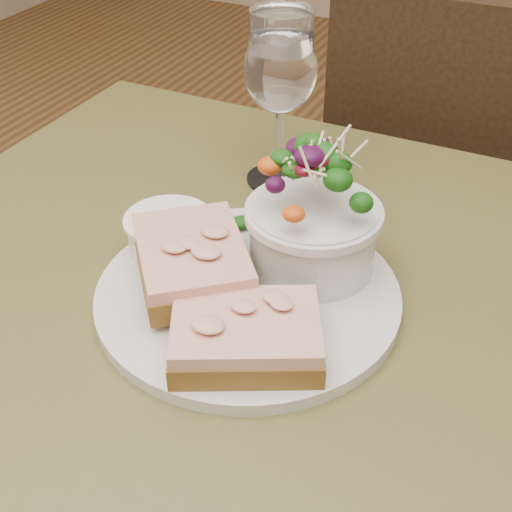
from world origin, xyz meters
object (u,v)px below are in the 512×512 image
at_px(cafe_table, 244,414).
at_px(wine_glass, 280,75).
at_px(salad_bowl, 314,210).
at_px(dinner_plate, 248,295).
at_px(ramekin, 169,232).
at_px(sandwich_back, 192,260).
at_px(chair_far, 454,311).
at_px(sandwich_front, 246,336).

distance_m(cafe_table, wine_glass, 0.34).
distance_m(cafe_table, salad_bowl, 0.20).
relative_size(dinner_plate, ramekin, 3.52).
bearing_deg(sandwich_back, chair_far, 126.26).
bearing_deg(cafe_table, salad_bowl, 77.53).
height_order(cafe_table, chair_far, chair_far).
xyz_separation_m(dinner_plate, sandwich_front, (0.03, -0.07, 0.02)).
xyz_separation_m(dinner_plate, wine_glass, (-0.06, 0.20, 0.12)).
xyz_separation_m(cafe_table, sandwich_back, (-0.06, 0.03, 0.14)).
bearing_deg(sandwich_back, wine_glass, 144.03).
xyz_separation_m(dinner_plate, sandwich_back, (-0.05, -0.01, 0.03)).
relative_size(sandwich_front, ramekin, 1.88).
bearing_deg(ramekin, salad_bowl, 15.63).
distance_m(sandwich_front, sandwich_back, 0.10).
height_order(cafe_table, dinner_plate, dinner_plate).
bearing_deg(wine_glass, sandwich_front, -70.55).
xyz_separation_m(sandwich_back, salad_bowl, (0.08, 0.07, 0.03)).
bearing_deg(sandwich_back, sandwich_front, 14.65).
bearing_deg(sandwich_front, sandwich_back, 117.71).
height_order(cafe_table, salad_bowl, salad_bowl).
height_order(chair_far, dinner_plate, chair_far).
bearing_deg(dinner_plate, sandwich_front, -64.56).
xyz_separation_m(sandwich_front, ramekin, (-0.12, 0.09, 0.00)).
bearing_deg(salad_bowl, cafe_table, -102.47).
bearing_deg(wine_glass, sandwich_back, -86.01).
height_order(sandwich_front, ramekin, ramekin).
xyz_separation_m(sandwich_front, sandwich_back, (-0.08, 0.06, 0.01)).
bearing_deg(wine_glass, ramekin, -99.23).
xyz_separation_m(chair_far, ramekin, (-0.20, -0.61, 0.49)).
distance_m(sandwich_back, wine_glass, 0.23).
distance_m(sandwich_front, wine_glass, 0.30).
height_order(cafe_table, wine_glass, wine_glass).
relative_size(dinner_plate, sandwich_back, 1.76).
relative_size(sandwich_back, wine_glass, 0.86).
height_order(sandwich_back, wine_glass, wine_glass).
relative_size(chair_far, salad_bowl, 7.09).
height_order(sandwich_front, sandwich_back, sandwich_back).
distance_m(chair_far, dinner_plate, 0.79).
distance_m(dinner_plate, ramekin, 0.10).
height_order(chair_far, wine_glass, wine_glass).
relative_size(cafe_table, sandwich_front, 5.63).
relative_size(sandwich_front, sandwich_back, 0.94).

